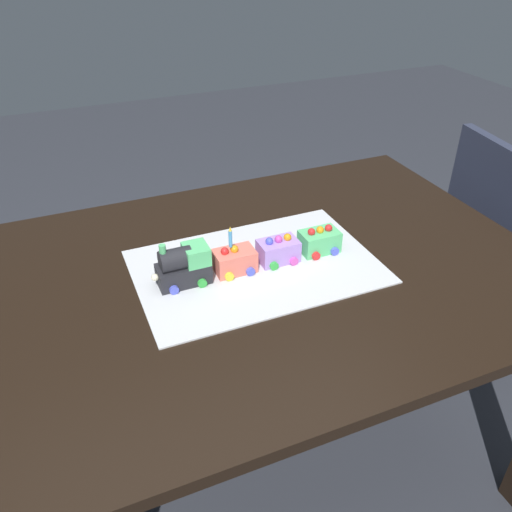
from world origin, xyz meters
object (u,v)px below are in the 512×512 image
Objects in this scene: dining_table at (267,301)px; cake_locomotive at (184,266)px; cake_car_caboose_lavender at (278,250)px; cake_car_flatbed_mint_green at (319,241)px; chair at (503,240)px; cake_car_hopper_coral at (235,261)px; birthday_candle at (230,237)px.

cake_locomotive is (-0.21, 0.02, 0.16)m from dining_table.
cake_car_caboose_lavender is 0.12m from cake_car_flatbed_mint_green.
chair is 1.17m from cake_car_hopper_coral.
chair reaches higher than dining_table.
cake_locomotive is at bearing -180.00° from cake_car_flatbed_mint_green.
cake_car_caboose_lavender reaches higher than dining_table.
cake_car_flatbed_mint_green is at bearing 0.00° from cake_locomotive.
chair reaches higher than cake_car_caboose_lavender.
dining_table is 0.23m from birthday_candle.
cake_car_caboose_lavender is 1.00× the size of cake_car_flatbed_mint_green.
cake_car_flatbed_mint_green is at bearing -0.00° from cake_car_hopper_coral.
cake_car_caboose_lavender is (0.25, 0.00, -0.02)m from cake_locomotive.
chair is 1.30m from cake_locomotive.
cake_car_hopper_coral reaches higher than dining_table.
dining_table is at bearing 107.43° from chair.
birthday_candle is at bearing -180.00° from cake_car_flatbed_mint_green.
dining_table is at bearing -9.28° from birthday_candle.
dining_table is 1.63× the size of chair.
birthday_candle reaches higher than dining_table.
cake_locomotive is 0.25m from cake_car_caboose_lavender.
dining_table is 10.00× the size of cake_locomotive.
dining_table is 14.00× the size of cake_car_flatbed_mint_green.
cake_car_caboose_lavender is at bearing 106.92° from chair.
cake_car_hopper_coral is 1.00× the size of cake_car_caboose_lavender.
cake_car_hopper_coral is at bearing 169.75° from dining_table.
cake_car_flatbed_mint_green is at bearing 0.00° from birthday_candle.
cake_car_flatbed_mint_green is at bearing 0.00° from cake_car_caboose_lavender.
birthday_candle reaches higher than chair.
cake_locomotive reaches higher than cake_car_caboose_lavender.
birthday_candle is (-0.01, -0.00, 0.07)m from cake_car_hopper_coral.
chair is at bearing 8.20° from birthday_candle.
cake_car_flatbed_mint_green is 0.26m from birthday_candle.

